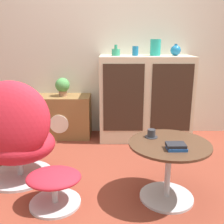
{
  "coord_description": "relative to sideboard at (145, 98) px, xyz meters",
  "views": [
    {
      "loc": [
        0.04,
        -1.82,
        1.21
      ],
      "look_at": [
        0.04,
        0.55,
        0.55
      ],
      "focal_mm": 42.0,
      "sensor_mm": 36.0,
      "label": 1
    }
  ],
  "objects": [
    {
      "name": "potted_plant",
      "position": [
        -1.01,
        0.05,
        0.14
      ],
      "size": [
        0.18,
        0.18,
        0.23
      ],
      "color": "#996B4C",
      "rests_on": "tv_console"
    },
    {
      "name": "coffee_table",
      "position": [
        0.03,
        -1.33,
        -0.21
      ],
      "size": [
        0.61,
        0.61,
        0.47
      ],
      "color": "#B7B7BC",
      "rests_on": "ground_plane"
    },
    {
      "name": "egg_chair",
      "position": [
        -1.24,
        -1.05,
        -0.08
      ],
      "size": [
        0.68,
        0.62,
        0.92
      ],
      "color": "#B7B7BC",
      "rests_on": "ground_plane"
    },
    {
      "name": "ground_plane",
      "position": [
        -0.44,
        -1.32,
        -0.51
      ],
      "size": [
        12.0,
        12.0,
        0.0
      ],
      "primitive_type": "plane",
      "color": "brown"
    },
    {
      "name": "tv_console",
      "position": [
        -1.04,
        0.05,
        -0.25
      ],
      "size": [
        0.73,
        0.38,
        0.53
      ],
      "color": "brown",
      "rests_on": "ground_plane"
    },
    {
      "name": "vase_inner_right",
      "position": [
        0.1,
        0.0,
        0.6
      ],
      "size": [
        0.12,
        0.12,
        0.19
      ],
      "color": "teal",
      "rests_on": "sideboard"
    },
    {
      "name": "vase_inner_left",
      "position": [
        -0.13,
        0.0,
        0.56
      ],
      "size": [
        0.07,
        0.07,
        0.11
      ],
      "color": "#196699",
      "rests_on": "sideboard"
    },
    {
      "name": "vase_rightmost",
      "position": [
        0.34,
        0.0,
        0.57
      ],
      "size": [
        0.12,
        0.12,
        0.14
      ],
      "color": "#196699",
      "rests_on": "sideboard"
    },
    {
      "name": "sideboard",
      "position": [
        0.0,
        0.0,
        0.0
      ],
      "size": [
        1.1,
        0.48,
        1.02
      ],
      "color": "beige",
      "rests_on": "ground_plane"
    },
    {
      "name": "ottoman",
      "position": [
        -0.84,
        -1.41,
        -0.33
      ],
      "size": [
        0.41,
        0.39,
        0.27
      ],
      "color": "#B7B7BC",
      "rests_on": "ground_plane"
    },
    {
      "name": "book_stack",
      "position": [
        0.04,
        -1.45,
        -0.02
      ],
      "size": [
        0.14,
        0.11,
        0.04
      ],
      "color": "#1E478C",
      "rests_on": "coffee_table"
    },
    {
      "name": "teacup",
      "position": [
        -0.09,
        -1.21,
        -0.02
      ],
      "size": [
        0.1,
        0.1,
        0.06
      ],
      "color": "#2D2D33",
      "rests_on": "coffee_table"
    },
    {
      "name": "wall_back",
      "position": [
        -0.44,
        0.27,
        0.79
      ],
      "size": [
        6.4,
        0.06,
        2.6
      ],
      "color": "beige",
      "rests_on": "ground_plane"
    },
    {
      "name": "vase_leftmost",
      "position": [
        -0.36,
        0.0,
        0.55
      ],
      "size": [
        0.1,
        0.1,
        0.13
      ],
      "color": "#2D8E6B",
      "rests_on": "sideboard"
    }
  ]
}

